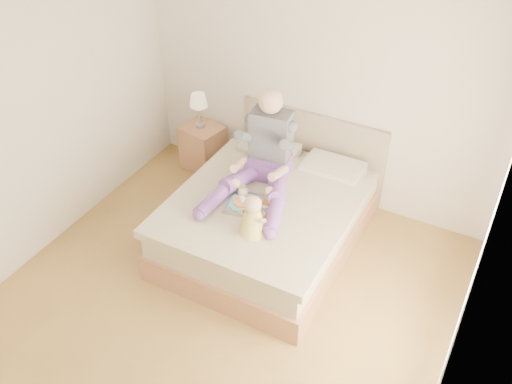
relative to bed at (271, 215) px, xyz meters
The scene contains 7 objects.
room 1.61m from the bed, 85.70° to the right, with size 4.02×4.22×2.71m.
bed is the anchor object (origin of this frame).
nightstand 1.55m from the bed, 149.18° to the left, with size 0.52×0.48×0.55m.
lamp 1.68m from the bed, 149.50° to the left, with size 0.21×0.21×0.43m.
adult 0.61m from the bed, 143.38° to the left, with size 0.83×1.22×0.98m.
tray 0.44m from the bed, 102.03° to the right, with size 0.52×0.43×0.14m.
baby 0.77m from the bed, 78.47° to the right, with size 0.26×0.37×0.41m.
Camera 1 is at (1.99, -2.94, 4.05)m, focal length 40.00 mm.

